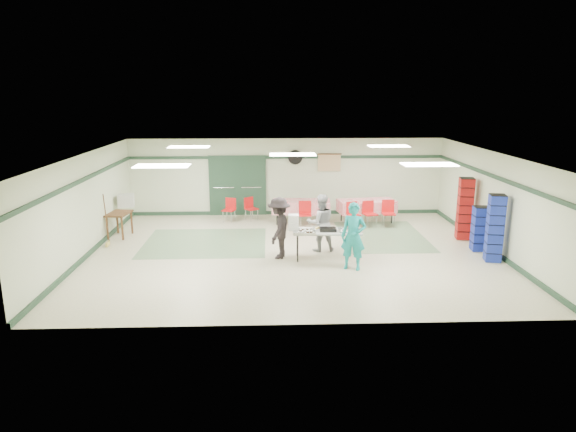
{
  "coord_description": "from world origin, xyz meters",
  "views": [
    {
      "loc": [
        -0.63,
        -13.42,
        4.29
      ],
      "look_at": [
        -0.13,
        -0.3,
        1.09
      ],
      "focal_mm": 32.0,
      "sensor_mm": 36.0,
      "label": 1
    }
  ],
  "objects_px": {
    "serving_table": "(327,232)",
    "office_printer": "(126,200)",
    "chair_loose_b": "(230,207)",
    "crate_stack_blue_b": "(495,228)",
    "crate_stack_red": "(465,209)",
    "volunteer_dark": "(279,228)",
    "printer_table": "(119,216)",
    "dining_table_b": "(301,206)",
    "broom": "(106,219)",
    "chair_c": "(388,210)",
    "crate_stack_blue_a": "(480,229)",
    "dining_table_a": "(367,206)",
    "chair_a": "(369,211)",
    "chair_d": "(305,211)",
    "chair_b": "(353,212)",
    "volunteer_grey": "(321,223)",
    "volunteer_teal": "(353,236)",
    "chair_loose_a": "(250,206)"
  },
  "relations": [
    {
      "from": "crate_stack_blue_b",
      "to": "printer_table",
      "type": "distance_m",
      "value": 10.65
    },
    {
      "from": "serving_table",
      "to": "office_printer",
      "type": "bearing_deg",
      "value": 153.95
    },
    {
      "from": "serving_table",
      "to": "dining_table_b",
      "type": "height_order",
      "value": "dining_table_b"
    },
    {
      "from": "chair_c",
      "to": "crate_stack_red",
      "type": "xyz_separation_m",
      "value": [
        1.91,
        -1.52,
        0.39
      ]
    },
    {
      "from": "volunteer_dark",
      "to": "chair_b",
      "type": "bearing_deg",
      "value": 156.31
    },
    {
      "from": "dining_table_b",
      "to": "volunteer_teal",
      "type": "bearing_deg",
      "value": -73.74
    },
    {
      "from": "volunteer_teal",
      "to": "dining_table_b",
      "type": "distance_m",
      "value": 4.74
    },
    {
      "from": "chair_c",
      "to": "chair_loose_b",
      "type": "bearing_deg",
      "value": 174.24
    },
    {
      "from": "dining_table_b",
      "to": "printer_table",
      "type": "distance_m",
      "value": 5.77
    },
    {
      "from": "office_printer",
      "to": "volunteer_grey",
      "type": "bearing_deg",
      "value": -33.86
    },
    {
      "from": "dining_table_b",
      "to": "chair_c",
      "type": "distance_m",
      "value": 2.86
    },
    {
      "from": "printer_table",
      "to": "office_printer",
      "type": "xyz_separation_m",
      "value": [
        -0.0,
        0.86,
        0.3
      ]
    },
    {
      "from": "volunteer_dark",
      "to": "printer_table",
      "type": "height_order",
      "value": "volunteer_dark"
    },
    {
      "from": "serving_table",
      "to": "printer_table",
      "type": "height_order",
      "value": "serving_table"
    },
    {
      "from": "chair_a",
      "to": "broom",
      "type": "distance_m",
      "value": 8.05
    },
    {
      "from": "volunteer_teal",
      "to": "chair_c",
      "type": "xyz_separation_m",
      "value": [
        1.81,
        4.06,
        -0.31
      ]
    },
    {
      "from": "crate_stack_red",
      "to": "chair_a",
      "type": "bearing_deg",
      "value": 149.16
    },
    {
      "from": "volunteer_dark",
      "to": "chair_loose_b",
      "type": "distance_m",
      "value": 4.25
    },
    {
      "from": "dining_table_a",
      "to": "broom",
      "type": "height_order",
      "value": "broom"
    },
    {
      "from": "dining_table_b",
      "to": "chair_d",
      "type": "height_order",
      "value": "chair_d"
    },
    {
      "from": "volunteer_teal",
      "to": "chair_loose_a",
      "type": "xyz_separation_m",
      "value": [
        -2.7,
        5.08,
        -0.36
      ]
    },
    {
      "from": "serving_table",
      "to": "chair_loose_b",
      "type": "bearing_deg",
      "value": 126.73
    },
    {
      "from": "serving_table",
      "to": "volunteer_dark",
      "type": "xyz_separation_m",
      "value": [
        -1.25,
        0.13,
        0.1
      ]
    },
    {
      "from": "chair_a",
      "to": "volunteer_grey",
      "type": "bearing_deg",
      "value": -140.47
    },
    {
      "from": "crate_stack_blue_b",
      "to": "volunteer_dark",
      "type": "bearing_deg",
      "value": 174.84
    },
    {
      "from": "dining_table_b",
      "to": "crate_stack_blue_b",
      "type": "distance_m",
      "value": 6.3
    },
    {
      "from": "chair_c",
      "to": "crate_stack_blue_a",
      "type": "distance_m",
      "value": 3.3
    },
    {
      "from": "volunteer_teal",
      "to": "dining_table_a",
      "type": "height_order",
      "value": "volunteer_teal"
    },
    {
      "from": "chair_b",
      "to": "chair_c",
      "type": "distance_m",
      "value": 1.16
    },
    {
      "from": "volunteer_dark",
      "to": "chair_b",
      "type": "relative_size",
      "value": 1.99
    },
    {
      "from": "dining_table_a",
      "to": "chair_a",
      "type": "xyz_separation_m",
      "value": [
        -0.03,
        -0.57,
        -0.05
      ]
    },
    {
      "from": "chair_loose_b",
      "to": "chair_d",
      "type": "bearing_deg",
      "value": 2.15
    },
    {
      "from": "chair_b",
      "to": "chair_loose_b",
      "type": "relative_size",
      "value": 1.02
    },
    {
      "from": "dining_table_b",
      "to": "volunteer_grey",
      "type": "bearing_deg",
      "value": -79.55
    },
    {
      "from": "chair_loose_b",
      "to": "office_printer",
      "type": "height_order",
      "value": "office_printer"
    },
    {
      "from": "crate_stack_blue_a",
      "to": "crate_stack_red",
      "type": "xyz_separation_m",
      "value": [
        0.0,
        1.16,
        0.3
      ]
    },
    {
      "from": "chair_c",
      "to": "crate_stack_blue_a",
      "type": "height_order",
      "value": "crate_stack_blue_a"
    },
    {
      "from": "serving_table",
      "to": "crate_stack_red",
      "type": "height_order",
      "value": "crate_stack_red"
    },
    {
      "from": "volunteer_grey",
      "to": "volunteer_dark",
      "type": "xyz_separation_m",
      "value": [
        -1.15,
        -0.56,
        0.02
      ]
    },
    {
      "from": "volunteer_grey",
      "to": "crate_stack_blue_a",
      "type": "relative_size",
      "value": 1.27
    },
    {
      "from": "chair_c",
      "to": "printer_table",
      "type": "distance_m",
      "value": 8.44
    },
    {
      "from": "chair_loose_b",
      "to": "crate_stack_blue_a",
      "type": "xyz_separation_m",
      "value": [
        7.1,
        -3.52,
        0.13
      ]
    },
    {
      "from": "crate_stack_blue_a",
      "to": "office_printer",
      "type": "distance_m",
      "value": 10.64
    },
    {
      "from": "chair_b",
      "to": "crate_stack_blue_a",
      "type": "height_order",
      "value": "crate_stack_blue_a"
    },
    {
      "from": "printer_table",
      "to": "broom",
      "type": "bearing_deg",
      "value": -87.62
    },
    {
      "from": "dining_table_b",
      "to": "office_printer",
      "type": "xyz_separation_m",
      "value": [
        -5.59,
        -0.59,
        0.37
      ]
    },
    {
      "from": "chair_d",
      "to": "chair_c",
      "type": "bearing_deg",
      "value": 2.62
    },
    {
      "from": "dining_table_b",
      "to": "broom",
      "type": "distance_m",
      "value": 6.16
    },
    {
      "from": "crate_stack_blue_b",
      "to": "crate_stack_red",
      "type": "bearing_deg",
      "value": 90.0
    },
    {
      "from": "dining_table_a",
      "to": "chair_b",
      "type": "distance_m",
      "value": 0.8
    }
  ]
}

